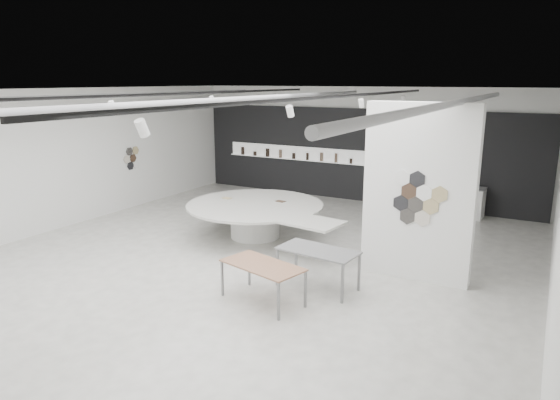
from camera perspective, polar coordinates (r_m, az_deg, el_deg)
The scene contains 7 objects.
room at distance 10.83m, azimuth -4.47°, elevation 3.23°, with size 12.02×14.02×3.82m.
back_wall_display at distance 17.05m, azimuth 8.60°, elevation 5.08°, with size 11.80×0.27×3.10m.
partition_column at distance 10.38m, azimuth 15.56°, elevation 0.76°, with size 2.20×0.38×3.60m.
display_island at distance 12.93m, azimuth -2.67°, elevation -1.80°, with size 4.72×3.99×0.91m.
sample_table_wood at distance 9.21m, azimuth -2.01°, elevation -7.67°, with size 1.70×1.14×0.73m.
sample_table_stone at distance 9.79m, azimuth 4.35°, elevation -6.05°, with size 1.62×0.93×0.80m.
kitchen_counter at distance 15.98m, azimuth 19.48°, elevation -0.07°, with size 1.65×0.73×1.27m.
Camera 1 is at (5.81, -8.88, 4.01)m, focal length 32.00 mm.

